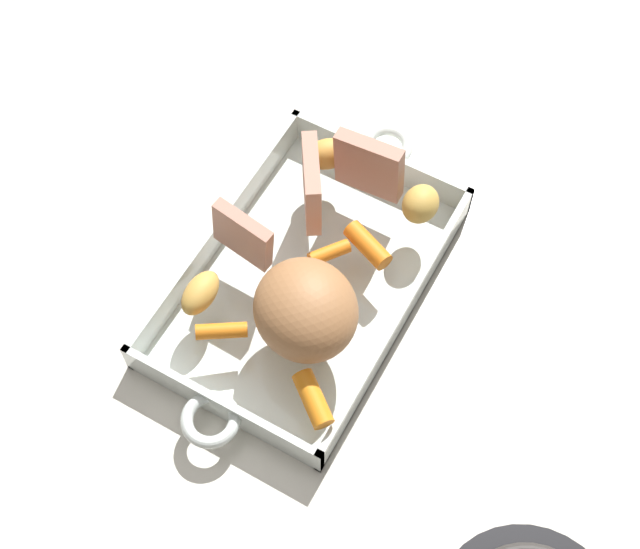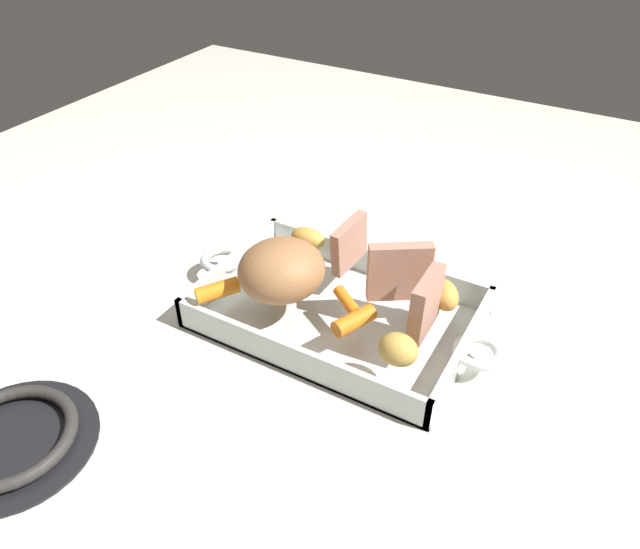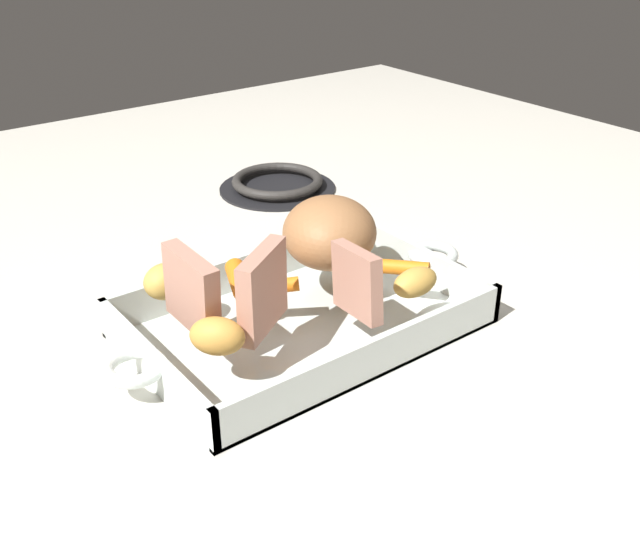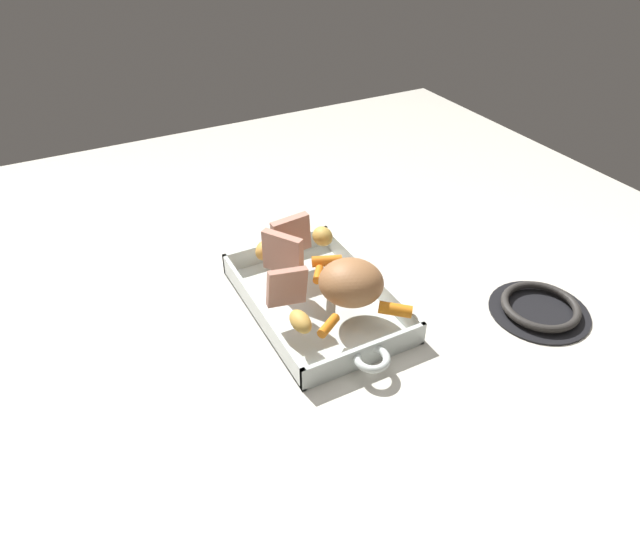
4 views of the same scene
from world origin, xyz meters
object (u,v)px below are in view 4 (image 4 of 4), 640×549
(potato_near_roast, at_px, (265,250))
(potato_halved, at_px, (300,321))
(baby_carrot_short, at_px, (395,310))
(potato_corner, at_px, (323,236))
(roast_slice_thin, at_px, (291,235))
(pork_roast, at_px, (351,282))
(stove_burner_rear, at_px, (540,308))
(roast_slice_thick, at_px, (283,254))
(baby_carrot_long, at_px, (329,326))
(roasting_dish, at_px, (316,300))
(baby_carrot_center_right, at_px, (327,261))
(roast_slice_outer, at_px, (287,287))
(baby_carrot_northeast, at_px, (318,274))

(potato_near_roast, distance_m, potato_halved, 0.23)
(baby_carrot_short, relative_size, potato_near_roast, 1.10)
(potato_corner, bearing_deg, roast_slice_thin, 85.93)
(pork_roast, xyz_separation_m, stove_burner_rear, (-0.15, -0.33, -0.08))
(roast_slice_thick, xyz_separation_m, baby_carrot_long, (-0.19, 0.00, -0.03))
(roasting_dish, bearing_deg, stove_burner_rear, -120.42)
(roasting_dish, height_order, pork_roast, pork_roast)
(baby_carrot_long, relative_size, baby_carrot_short, 0.93)
(baby_carrot_center_right, relative_size, potato_halved, 1.05)
(roast_slice_thick, relative_size, potato_halved, 1.49)
(roast_slice_outer, bearing_deg, baby_carrot_long, -162.23)
(potato_near_roast, bearing_deg, potato_halved, 172.07)
(roast_slice_thick, bearing_deg, baby_carrot_short, -150.29)
(roast_slice_outer, relative_size, roast_slice_thin, 0.90)
(baby_carrot_center_right, bearing_deg, potato_halved, 138.09)
(baby_carrot_long, height_order, baby_carrot_northeast, same)
(roast_slice_thin, bearing_deg, roast_slice_thick, 141.36)
(potato_near_roast, relative_size, stove_burner_rear, 0.29)
(baby_carrot_short, bearing_deg, baby_carrot_long, 80.56)
(roast_slice_thin, bearing_deg, stove_burner_rear, -133.82)
(baby_carrot_short, height_order, baby_carrot_center_right, baby_carrot_short)
(stove_burner_rear, bearing_deg, roast_slice_thick, 54.27)
(baby_carrot_long, relative_size, baby_carrot_northeast, 1.15)
(baby_carrot_center_right, bearing_deg, baby_carrot_short, -169.17)
(baby_carrot_long, distance_m, baby_carrot_short, 0.12)
(pork_roast, distance_m, roast_slice_thick, 0.15)
(pork_roast, relative_size, roast_slice_thin, 1.48)
(baby_carrot_long, relative_size, stove_burner_rear, 0.29)
(roasting_dish, height_order, potato_near_roast, potato_near_roast)
(roast_slice_outer, xyz_separation_m, potato_near_roast, (0.15, -0.02, -0.02))
(roast_slice_thick, height_order, roast_slice_thin, roast_slice_thick)
(baby_carrot_short, height_order, potato_corner, potato_corner)
(roasting_dish, bearing_deg, roast_slice_thick, 24.85)
(roast_slice_thick, relative_size, baby_carrot_long, 1.53)
(roast_slice_thick, distance_m, roast_slice_thin, 0.07)
(roast_slice_outer, height_order, stove_burner_rear, roast_slice_outer)
(potato_corner, bearing_deg, baby_carrot_northeast, 148.03)
(roasting_dish, distance_m, stove_burner_rear, 0.42)
(baby_carrot_long, bearing_deg, potato_halved, 59.32)
(stove_burner_rear, bearing_deg, potato_halved, 74.48)
(roast_slice_thick, relative_size, baby_carrot_northeast, 1.75)
(roast_slice_thin, xyz_separation_m, stove_burner_rear, (-0.34, -0.36, -0.08))
(baby_carrot_short, bearing_deg, potato_halved, 74.69)
(pork_roast, height_order, potato_halved, pork_roast)
(roasting_dish, xyz_separation_m, pork_roast, (-0.06, -0.04, 0.07))
(roast_slice_outer, bearing_deg, baby_carrot_northeast, -64.12)
(pork_roast, distance_m, stove_burner_rear, 0.37)
(roast_slice_thin, bearing_deg, potato_corner, -94.07)
(roast_slice_outer, relative_size, potato_corner, 1.48)
(roast_slice_outer, xyz_separation_m, potato_halved, (-0.07, 0.01, -0.02))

